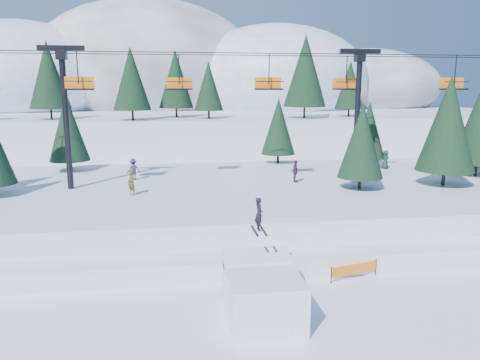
{
  "coord_description": "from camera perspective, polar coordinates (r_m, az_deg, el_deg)",
  "views": [
    {
      "loc": [
        -1.36,
        -17.35,
        9.88
      ],
      "look_at": [
        1.98,
        6.0,
        5.2
      ],
      "focal_mm": 35.0,
      "sensor_mm": 36.0,
      "label": 1
    }
  ],
  "objects": [
    {
      "name": "ground",
      "position": [
        20.02,
        -3.34,
        -18.38
      ],
      "size": [
        160.0,
        160.0,
        0.0
      ],
      "primitive_type": "plane",
      "color": "white",
      "rests_on": "ground"
    },
    {
      "name": "mid_shelf",
      "position": [
        36.42,
        -5.76,
        -2.54
      ],
      "size": [
        70.0,
        22.0,
        2.5
      ],
      "primitive_type": "cube",
      "color": "white",
      "rests_on": "ground"
    },
    {
      "name": "berm",
      "position": [
        27.05,
        -4.81,
        -9.0
      ],
      "size": [
        70.0,
        6.0,
        1.1
      ],
      "primitive_type": "cube",
      "color": "white",
      "rests_on": "ground"
    },
    {
      "name": "mountain_ridge",
      "position": [
        90.79,
        -10.68,
        10.89
      ],
      "size": [
        119.0,
        60.0,
        26.46
      ],
      "color": "white",
      "rests_on": "ground"
    },
    {
      "name": "jump_kicker",
      "position": [
        20.79,
        2.74,
        -13.61
      ],
      "size": [
        3.1,
        4.34,
        5.05
      ],
      "color": "white",
      "rests_on": "ground"
    },
    {
      "name": "chairlift",
      "position": [
        35.58,
        -2.52,
        10.31
      ],
      "size": [
        46.0,
        3.21,
        10.28
      ],
      "color": "black",
      "rests_on": "mid_shelf"
    },
    {
      "name": "conifer_stand",
      "position": [
        35.88,
        -6.83,
        6.55
      ],
      "size": [
        63.76,
        17.3,
        10.34
      ],
      "color": "black",
      "rests_on": "mid_shelf"
    },
    {
      "name": "distant_skiers",
      "position": [
        37.05,
        -6.11,
        1.03
      ],
      "size": [
        35.07,
        8.5,
        1.78
      ],
      "color": "#45233C",
      "rests_on": "mid_shelf"
    },
    {
      "name": "banner_near",
      "position": [
        25.57,
        13.73,
        -10.54
      ],
      "size": [
        2.77,
        0.76,
        0.9
      ],
      "color": "black",
      "rests_on": "ground"
    },
    {
      "name": "banner_far",
      "position": [
        26.74,
        14.31,
        -9.59
      ],
      "size": [
        2.84,
        0.38,
        0.9
      ],
      "color": "black",
      "rests_on": "ground"
    }
  ]
}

